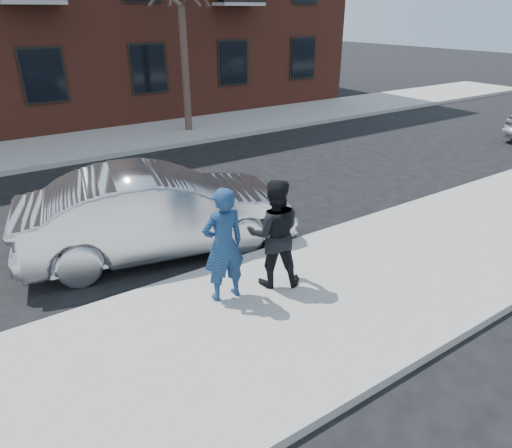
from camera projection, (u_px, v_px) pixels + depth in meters
ground at (245, 325)px, 6.73m from camera, size 100.00×100.00×0.00m
near_sidewalk at (254, 330)px, 6.51m from camera, size 50.00×3.50×0.15m
near_curb at (196, 275)px, 7.86m from camera, size 50.00×0.10×0.15m
far_sidewalk at (63, 148)px, 15.17m from camera, size 50.00×3.50×0.15m
far_curb at (77, 161)px, 13.81m from camera, size 50.00×0.10×0.15m
silver_sedan at (158, 211)px, 8.50m from camera, size 5.23×2.70×1.64m
man_hoodie at (223, 245)px, 6.77m from camera, size 0.69×0.53×1.82m
man_peacoat at (274, 233)px, 7.14m from camera, size 1.09×1.02×1.79m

